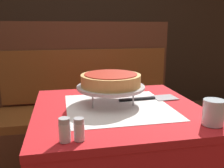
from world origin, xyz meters
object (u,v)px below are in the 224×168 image
Objects in this scene: salt_shaker at (65,130)px; pepper_shaker at (79,129)px; deep_dish_pizza at (111,80)px; booth_bench at (89,123)px; condiment_caddy at (64,56)px; pizza_pan_stand at (111,88)px; water_glass_near at (213,112)px; dining_table_rear at (69,70)px; pizza_server at (151,98)px; dining_table_front at (118,128)px.

salt_shaker reaches higher than pepper_shaker.
booth_bench is at bearing 91.90° from deep_dish_pizza.
condiment_caddy is at bearing 90.31° from pepper_shaker.
pizza_pan_stand is (0.03, -0.77, 0.49)m from booth_bench.
deep_dish_pizza is at bearing 58.97° from salt_shaker.
condiment_caddy is (-0.20, 1.71, -0.03)m from pizza_pan_stand.
booth_bench is 4.30× the size of pizza_pan_stand.
salt_shaker is (-0.57, -0.03, -0.01)m from water_glass_near.
salt_shaker reaches higher than dining_table_rear.
salt_shaker is at bearing -92.32° from dining_table_rear.
pizza_pan_stand reaches higher than pizza_server.
pizza_pan_stand is 3.36× the size of water_glass_near.
booth_bench reaches higher than dining_table_front.
deep_dish_pizza is 1.59× the size of condiment_caddy.
water_glass_near is at bearing -46.89° from pizza_pan_stand.
water_glass_near is at bearing -46.89° from deep_dish_pizza.
pizza_pan_stand is 1.72m from condiment_caddy.
pepper_shaker is (-0.19, -0.39, -0.04)m from pizza_pan_stand.
pizza_server is (0.23, 0.03, -0.07)m from pizza_pan_stand.
pizza_pan_stand reaches higher than dining_table_rear.
water_glass_near is at bearing 3.37° from salt_shaker.
pizza_server is 3.18× the size of water_glass_near.
condiment_caddy is (-0.20, 1.71, -0.07)m from deep_dish_pizza.
deep_dish_pizza is at bearing 111.43° from dining_table_front.
booth_bench is at bearing -81.81° from dining_table_rear.
dining_table_front is at bearing 136.37° from water_glass_near.
water_glass_near is (0.49, -2.00, 0.16)m from dining_table_rear.
dining_table_front is 4.27× the size of condiment_caddy.
booth_bench is (-0.05, 0.83, -0.30)m from dining_table_front.
condiment_caddy is at bearing 127.31° from dining_table_rear.
salt_shaker is (-0.46, -0.42, 0.04)m from pizza_server.
water_glass_near is 1.28× the size of pepper_shaker.
condiment_caddy is at bearing 100.43° from booth_bench.
salt_shaker is at bearing -176.63° from water_glass_near.
pizza_pan_stand reaches higher than salt_shaker.
pizza_server is at bearing 105.83° from water_glass_near.
water_glass_near reaches higher than pizza_pan_stand.
deep_dish_pizza is 0.92× the size of pizza_server.
pizza_pan_stand is at bearing 133.11° from water_glass_near.
dining_table_front is at bearing -82.84° from condiment_caddy.
booth_bench is 4.93× the size of deep_dish_pizza.
pizza_pan_stand is at bearing -88.10° from booth_bench.
pepper_shaker is (-0.21, -0.33, 0.15)m from dining_table_front.
pizza_server is at bearing -71.36° from booth_bench.
salt_shaker is at bearing -128.19° from dining_table_front.
condiment_caddy reaches higher than deep_dish_pizza.
pizza_pan_stand is (-0.02, 0.06, 0.19)m from dining_table_front.
deep_dish_pizza is at bearing -88.10° from booth_bench.
deep_dish_pizza reaches higher than pizza_pan_stand.
dining_table_front is 9.58× the size of salt_shaker.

